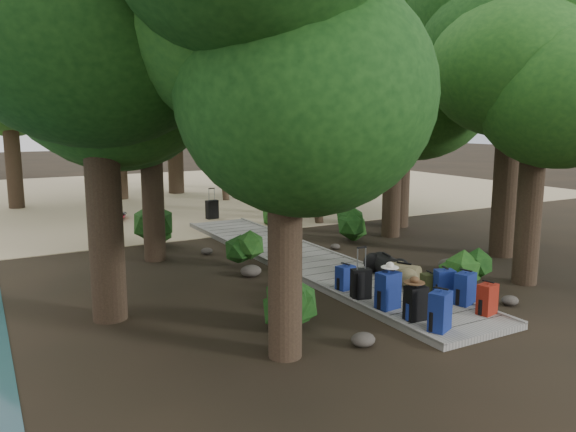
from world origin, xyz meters
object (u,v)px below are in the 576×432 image
sun_lounger (273,199)px  backpack_left_a (440,309)px  kayak (120,215)px  backpack_right_b (465,287)px  backpack_left_b (416,301)px  backpack_right_a (487,297)px  backpack_left_d (345,276)px  duffel_right_black (386,265)px  duffel_right_khaki (404,274)px  lone_suitcase_on_sand (212,209)px  backpack_left_c (388,288)px  backpack_right_c (444,282)px  suitcase_on_boardwalk (361,284)px  backpack_right_d (429,283)px

sun_lounger → backpack_left_a: bearing=-83.0°
sun_lounger → kayak: bearing=-155.4°
backpack_right_b → kayak: size_ratio=0.21×
backpack_left_b → kayak: 13.65m
backpack_left_a → backpack_left_b: backpack_left_a is taller
backpack_right_a → sun_lounger: size_ratio=0.34×
backpack_left_d → duffel_right_black: 1.49m
duffel_right_khaki → kayak: 12.16m
duffel_right_khaki → sun_lounger: sun_lounger is taller
backpack_left_b → duffel_right_khaki: (1.29, 1.81, -0.12)m
backpack_right_b → lone_suitcase_on_sand: backpack_right_b is taller
kayak → duffel_right_black: bearing=-53.1°
backpack_left_c → backpack_right_a: size_ratio=1.24×
backpack_right_c → duffel_right_black: backpack_right_c is taller
backpack_left_c → suitcase_on_boardwalk: size_ratio=1.29×
lone_suitcase_on_sand → duffel_right_black: bearing=-93.5°
backpack_left_d → backpack_right_d: (1.27, -1.15, -0.03)m
backpack_left_b → backpack_left_d: size_ratio=1.22×
backpack_right_d → backpack_left_d: bearing=148.8°
suitcase_on_boardwalk → lone_suitcase_on_sand: bearing=100.9°
lone_suitcase_on_sand → backpack_left_b: bearing=-100.7°
backpack_left_d → suitcase_on_boardwalk: bearing=-107.4°
kayak → duffel_right_khaki: bearing=-54.6°
backpack_left_d → backpack_right_b: backpack_right_b is taller
duffel_right_black → kayak: size_ratio=0.23×
duffel_right_khaki → backpack_right_d: bearing=-118.7°
backpack_right_c → backpack_right_d: size_ratio=1.30×
backpack_left_a → duffel_right_khaki: (1.28, 2.40, -0.15)m
backpack_left_c → backpack_right_b: bearing=-26.8°
backpack_left_b → backpack_left_d: backpack_left_b is taller
backpack_left_b → backpack_right_d: backpack_left_b is taller
backpack_left_a → backpack_left_b: (-0.01, 0.59, -0.04)m
backpack_left_b → backpack_right_b: (1.41, 0.18, 0.01)m
backpack_right_b → kayak: backpack_right_b is taller
backpack_right_b → backpack_right_d: 0.81m
backpack_right_a → suitcase_on_boardwalk: (-1.48, 1.86, -0.01)m
backpack_right_b → backpack_right_c: size_ratio=1.09×
backpack_right_c → suitcase_on_boardwalk: bearing=172.1°
backpack_left_b → backpack_right_b: backpack_right_b is taller
backpack_left_b → backpack_right_b: bearing=11.6°
backpack_right_a → duffel_right_khaki: backpack_right_a is taller
backpack_right_a → backpack_left_b: bearing=151.3°
backpack_right_b → backpack_left_a: bearing=-166.3°
backpack_left_a → backpack_right_d: 1.99m
duffel_right_black → suitcase_on_boardwalk: suitcase_on_boardwalk is taller
backpack_left_d → duffel_right_khaki: 1.36m
backpack_right_a → duffel_right_khaki: size_ratio=0.95×
backpack_right_a → duffel_right_black: 2.96m
backpack_left_d → duffel_right_khaki: (1.32, -0.31, -0.06)m
duffel_right_black → backpack_right_a: bearing=-75.7°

